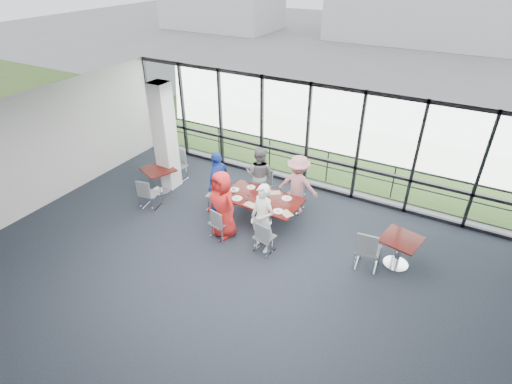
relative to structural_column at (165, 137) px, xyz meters
The scene contains 41 objects.
floor 4.96m from the structural_column, 39.81° to the right, with size 12.00×10.00×0.02m, color #1D232D.
ceiling 4.95m from the structural_column, 39.81° to the right, with size 12.00×10.00×0.04m, color white.
wall_left 3.84m from the structural_column, 128.66° to the right, with size 0.10×10.00×3.20m, color silver.
curtain_wall_back 4.12m from the structural_column, 29.05° to the left, with size 12.00×0.10×3.20m, color white.
structural_column is the anchor object (origin of this frame).
apron 8.04m from the structural_column, 62.78° to the left, with size 80.00×70.00×0.02m, color gray.
grass_strip 6.36m from the structural_column, 54.25° to the left, with size 80.00×5.00×0.01m, color #344F20.
hangar_main 30.01m from the structural_column, 75.31° to the left, with size 24.00×10.00×6.00m, color silver.
hangar_aux 28.85m from the structural_column, 119.94° to the left, with size 10.00×6.00×4.00m, color silver.
guard_rail 4.57m from the structural_column, 35.84° to the left, with size 0.06×0.06×12.00m, color #2D2D33.
main_table 3.54m from the structural_column, ahead, with size 2.05×1.16×0.75m.
side_table_left 1.06m from the structural_column, 93.48° to the right, with size 1.08×1.08×0.75m.
side_table_right 6.97m from the structural_column, ahead, with size 0.96×0.96×0.75m.
diner_near_left 3.15m from the structural_column, 24.89° to the right, with size 0.87×0.57×1.78m, color red.
diner_near_right 4.19m from the structural_column, 18.59° to the right, with size 0.64×0.47×1.76m, color white.
diner_far_left 2.96m from the structural_column, 11.00° to the left, with size 0.82×0.50×1.68m, color slate.
diner_far_right 4.09m from the structural_column, ahead, with size 1.10×0.57×1.71m, color #CA7A81.
diner_end 2.19m from the structural_column, ahead, with size 1.02×0.56×1.74m, color #2240AA.
chair_main_nl 3.32m from the structural_column, 27.46° to the right, with size 0.41×0.41×0.84m, color slate, non-canonical shape.
chair_main_nr 4.41m from the structural_column, 19.19° to the right, with size 0.42×0.42×0.86m, color slate, non-canonical shape.
chair_main_fl 3.17m from the structural_column, 11.97° to the left, with size 0.44×0.44×0.90m, color slate, non-canonical shape.
chair_main_fr 4.10m from the structural_column, ahead, with size 0.45×0.45×0.91m, color slate, non-canonical shape.
chair_main_end 2.30m from the structural_column, 11.53° to the right, with size 0.44×0.44×0.90m, color slate, non-canonical shape.
chair_spare_la 1.72m from the structural_column, 75.24° to the right, with size 0.43×0.43×0.87m, color slate, non-canonical shape.
chair_spare_lb 1.18m from the structural_column, 89.36° to the left, with size 0.47×0.47×0.96m, color slate, non-canonical shape.
chair_spare_r 6.44m from the structural_column, ahead, with size 0.49×0.49×1.00m, color slate, non-canonical shape.
plate_nl 3.04m from the structural_column, 13.77° to the right, with size 0.27×0.27×0.01m, color white.
plate_nr 4.17m from the structural_column, 10.05° to the right, with size 0.26×0.26×0.01m, color white.
plate_fl 2.99m from the structural_column, ahead, with size 0.23×0.23×0.01m, color white.
plate_fr 4.04m from the structural_column, ahead, with size 0.27×0.27×0.01m, color white.
plate_end 2.71m from the structural_column, ahead, with size 0.25×0.25×0.01m, color white.
tumbler_a 3.28m from the structural_column, 11.54° to the right, with size 0.07×0.07×0.15m, color white.
tumbler_b 3.78m from the structural_column, ahead, with size 0.07×0.07×0.14m, color white.
tumbler_c 3.50m from the structural_column, ahead, with size 0.07×0.07×0.13m, color white.
tumbler_d 2.78m from the structural_column, 11.37° to the right, with size 0.07×0.07×0.14m, color white.
menu_a 3.47m from the structural_column, 13.33° to the right, with size 0.31×0.21×0.00m, color beige.
menu_b 4.38m from the structural_column, ahead, with size 0.31×0.22×0.00m, color beige.
menu_c 3.66m from the structural_column, ahead, with size 0.27×0.19×0.00m, color beige.
condiment_caddy 3.57m from the structural_column, ahead, with size 0.10×0.07×0.04m, color black.
ketchup_bottle 3.46m from the structural_column, ahead, with size 0.06×0.06×0.18m, color maroon.
green_bottle 3.53m from the structural_column, ahead, with size 0.05×0.05×0.20m, color #187C29.
Camera 1 is at (3.87, -5.05, 6.23)m, focal length 28.00 mm.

